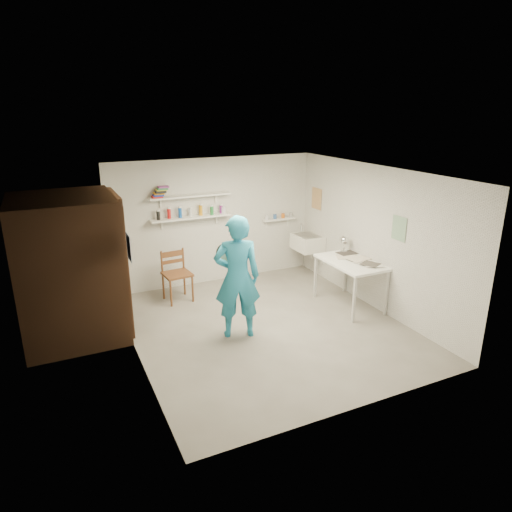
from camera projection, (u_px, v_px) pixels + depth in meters
name	position (u px, v px, depth m)	size (l,w,h in m)	color
floor	(267.00, 327.00, 7.15)	(4.00, 4.50, 0.02)	slate
ceiling	(268.00, 172.00, 6.39)	(4.00, 4.50, 0.02)	silver
wall_back	(215.00, 221.00, 8.71)	(4.00, 0.02, 2.40)	silver
wall_front	(363.00, 314.00, 4.83)	(4.00, 0.02, 2.40)	silver
wall_left	(130.00, 274.00, 5.96)	(0.02, 4.50, 2.40)	silver
wall_right	(375.00, 238.00, 7.59)	(0.02, 4.50, 2.40)	silver
doorway_recess	(120.00, 265.00, 6.93)	(0.02, 0.90, 2.00)	black
corridor_box	(69.00, 268.00, 6.62)	(1.40, 1.50, 2.10)	brown
door_lintel	(114.00, 196.00, 6.61)	(0.06, 1.05, 0.10)	brown
door_jamb_near	(127.00, 275.00, 6.51)	(0.06, 0.10, 2.00)	brown
door_jamb_far	(116.00, 255.00, 7.37)	(0.06, 0.10, 2.00)	brown
shelf_lower	(191.00, 217.00, 8.35)	(1.50, 0.22, 0.03)	white
shelf_upper	(190.00, 196.00, 8.23)	(1.50, 0.22, 0.03)	white
ledge_shelf	(279.00, 219.00, 9.21)	(0.70, 0.14, 0.03)	white
poster_left	(129.00, 247.00, 5.90)	(0.01, 0.28, 0.36)	#334C7F
poster_right_a	(317.00, 199.00, 9.01)	(0.01, 0.34, 0.42)	#995933
poster_right_b	(399.00, 228.00, 7.01)	(0.01, 0.30, 0.38)	#3F724C
belfast_sink	(307.00, 243.00, 9.10)	(0.48, 0.60, 0.30)	white
man	(237.00, 277.00, 6.62)	(0.68, 0.44, 1.85)	teal
wall_clock	(227.00, 254.00, 6.68)	(0.33, 0.33, 0.04)	beige
wooden_chair	(177.00, 274.00, 7.97)	(0.46, 0.44, 0.99)	brown
work_table	(349.00, 284.00, 7.79)	(0.73, 1.21, 0.81)	white
desk_lamp	(344.00, 240.00, 8.10)	(0.15, 0.15, 0.15)	silver
spray_cans	(191.00, 212.00, 8.32)	(1.26, 0.06, 0.17)	black
book_stack	(160.00, 192.00, 7.97)	(0.30, 0.14, 0.20)	red
ledge_pots	(279.00, 216.00, 9.19)	(0.48, 0.07, 0.09)	silver
papers	(351.00, 260.00, 7.66)	(0.30, 0.22, 0.03)	silver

